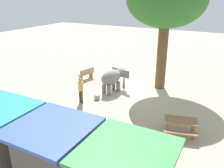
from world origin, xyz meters
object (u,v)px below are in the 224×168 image
shade_tree_main (166,0)px  market_stall_teal (2,140)px  market_stall_blue (55,162)px  feed_bucket (97,97)px  elephant (114,77)px  picnic_table_near (180,123)px  person_handler (81,88)px  wooden_bench (86,74)px

shade_tree_main → market_stall_teal: size_ratio=3.12×
market_stall_blue → feed_bucket: size_ratio=7.00×
elephant → picnic_table_near: 6.23m
elephant → shade_tree_main: 5.99m
market_stall_blue → feed_bucket: market_stall_blue is taller
elephant → market_stall_teal: (0.25, 8.67, 0.13)m
shade_tree_main → market_stall_teal: (2.85, 10.86, -4.81)m
person_handler → shade_tree_main: (-3.53, -4.75, 5.00)m
feed_bucket → person_handler: bearing=54.7°
person_handler → shade_tree_main: shade_tree_main is taller
person_handler → wooden_bench: (2.10, -3.71, -0.48)m
wooden_bench → feed_bucket: size_ratio=4.04×
picnic_table_near → market_stall_blue: size_ratio=0.72×
market_stall_teal → market_stall_blue: bearing=180.0°
elephant → person_handler: (0.92, 2.57, -0.06)m
market_stall_teal → person_handler: bearing=-83.7°
picnic_table_near → feed_bucket: 5.83m
wooden_bench → shade_tree_main: bearing=-64.7°
elephant → wooden_bench: bearing=85.5°
feed_bucket → shade_tree_main: bearing=-126.9°
elephant → feed_bucket: 1.92m
elephant → market_stall_blue: (-2.35, 8.67, 0.13)m
wooden_bench → market_stall_teal: (-2.77, 9.82, 0.67)m
shade_tree_main → wooden_bench: bearing=10.5°
market_stall_teal → feed_bucket: 7.04m
shade_tree_main → picnic_table_near: shade_tree_main is taller
market_stall_teal → feed_bucket: (0.06, -6.98, -0.98)m
elephant → market_stall_blue: 8.99m
person_handler → market_stall_blue: size_ratio=0.64×
market_stall_blue → market_stall_teal: 2.60m
shade_tree_main → wooden_bench: (5.62, 1.04, -5.47)m
elephant → wooden_bench: (3.02, -1.14, -0.54)m
picnic_table_near → market_stall_blue: 6.19m
shade_tree_main → market_stall_blue: 11.87m
person_handler → market_stall_blue: (-3.28, 6.10, 0.19)m
shade_tree_main → feed_bucket: (2.91, 3.88, -5.78)m
elephant → market_stall_blue: size_ratio=0.91×
picnic_table_near → market_stall_blue: market_stall_blue is taller
market_stall_blue → feed_bucket: bearing=-69.1°
person_handler → feed_bucket: bearing=-15.2°
picnic_table_near → market_stall_teal: market_stall_teal is taller
picnic_table_near → market_stall_teal: size_ratio=0.72×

